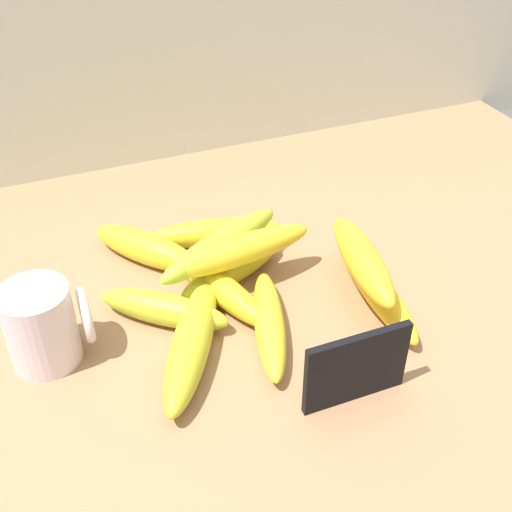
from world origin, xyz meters
TOP-DOWN VIEW (x-y plane):
  - counter_top at (0.00, 0.00)cm, footprint 110.00×76.00cm
  - chalkboard_sign at (-3.38, -17.75)cm, footprint 11.00×1.80cm
  - coffee_mug at (-30.75, -0.87)cm, footprint 8.78×7.28cm
  - banana_0 at (-10.98, 1.72)cm, footprint 9.38×18.44cm
  - banana_1 at (-16.64, -6.42)cm, footprint 13.22×19.77cm
  - banana_2 at (-8.31, 4.08)cm, footprint 15.93×9.36cm
  - banana_3 at (-17.94, -0.48)cm, footprint 14.37×12.69cm
  - banana_4 at (-17.00, 11.93)cm, footprint 13.15×15.01cm
  - banana_5 at (-7.71, -6.36)cm, footprint 8.46×17.58cm
  - banana_6 at (6.24, -5.53)cm, footprint 4.85×19.72cm
  - banana_7 at (-7.64, 12.11)cm, footprint 17.90×7.70cm
  - banana_8 at (-9.32, 4.89)cm, footprint 18.65×11.89cm
  - banana_9 at (4.83, -4.17)cm, footprint 6.34×17.49cm
  - banana_10 at (-7.80, 2.81)cm, footprint 19.21×6.00cm

SIDE VIEW (x-z plane):
  - counter_top at x=0.00cm, z-range 0.00..3.00cm
  - banana_5 at x=-7.71cm, z-range 3.00..6.31cm
  - banana_6 at x=6.24cm, z-range 3.00..6.46cm
  - banana_2 at x=-8.31cm, z-range 3.00..6.53cm
  - banana_0 at x=-10.98cm, z-range 3.00..6.61cm
  - banana_7 at x=-7.64cm, z-range 3.00..6.74cm
  - banana_3 at x=-17.94cm, z-range 3.00..6.74cm
  - banana_1 at x=-16.64cm, z-range 3.00..7.10cm
  - banana_4 at x=-17.00cm, z-range 3.00..7.11cm
  - chalkboard_sign at x=-3.38cm, z-range 2.66..11.06cm
  - coffee_mug at x=-30.75cm, z-range 3.00..12.18cm
  - banana_8 at x=-9.32cm, z-range 6.53..10.02cm
  - banana_10 at x=-7.80cm, z-range 6.53..10.21cm
  - banana_9 at x=4.83cm, z-range 6.46..10.32cm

